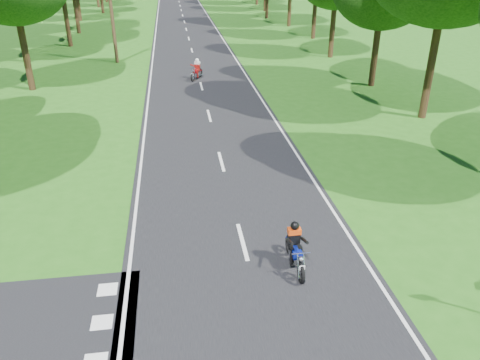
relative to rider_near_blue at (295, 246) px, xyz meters
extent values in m
plane|color=#235914|center=(-1.24, -0.58, -0.69)|extent=(160.00, 160.00, 0.00)
cube|color=black|center=(-1.24, 49.42, -0.68)|extent=(7.00, 140.00, 0.02)
cube|color=silver|center=(-1.24, 1.42, -0.67)|extent=(0.12, 2.00, 0.01)
cube|color=silver|center=(-1.24, 7.42, -0.67)|extent=(0.12, 2.00, 0.01)
cube|color=silver|center=(-1.24, 13.42, -0.67)|extent=(0.12, 2.00, 0.01)
cube|color=silver|center=(-1.24, 19.42, -0.67)|extent=(0.12, 2.00, 0.01)
cube|color=silver|center=(-1.24, 25.42, -0.67)|extent=(0.12, 2.00, 0.01)
cube|color=silver|center=(-1.24, 31.42, -0.67)|extent=(0.12, 2.00, 0.01)
cube|color=silver|center=(-1.24, 37.42, -0.67)|extent=(0.12, 2.00, 0.01)
cube|color=silver|center=(-1.24, 43.42, -0.67)|extent=(0.12, 2.00, 0.01)
cube|color=silver|center=(-1.24, 49.42, -0.67)|extent=(0.12, 2.00, 0.01)
cube|color=silver|center=(-1.24, 55.42, -0.67)|extent=(0.12, 2.00, 0.01)
cube|color=silver|center=(-1.24, 61.42, -0.67)|extent=(0.12, 2.00, 0.01)
cube|color=silver|center=(-1.24, 67.42, -0.67)|extent=(0.12, 2.00, 0.01)
cube|color=silver|center=(-1.24, 73.42, -0.67)|extent=(0.12, 2.00, 0.01)
cube|color=silver|center=(-4.54, 49.42, -0.67)|extent=(0.10, 140.00, 0.01)
cube|color=silver|center=(2.06, 49.42, -0.67)|extent=(0.10, 140.00, 0.01)
cube|color=silver|center=(-5.04, -1.48, -0.67)|extent=(0.50, 0.50, 0.01)
cube|color=silver|center=(-5.04, -0.28, -0.67)|extent=(0.50, 0.50, 0.01)
cylinder|color=black|center=(-11.82, 20.18, 1.27)|extent=(0.40, 0.40, 3.91)
cylinder|color=black|center=(-14.18, 28.61, 1.20)|extent=(0.40, 0.40, 3.79)
cylinder|color=black|center=(-12.07, 35.02, 1.47)|extent=(0.40, 0.40, 4.32)
cylinder|color=black|center=(-12.50, 42.52, 1.51)|extent=(0.40, 0.40, 4.40)
cylinder|color=black|center=(-13.85, 52.20, 0.91)|extent=(0.40, 0.40, 3.20)
cylinder|color=black|center=(-11.99, 59.58, 0.92)|extent=(0.40, 0.40, 3.22)
cylinder|color=black|center=(9.82, 11.62, 1.59)|extent=(0.40, 0.40, 4.56)
cylinder|color=black|center=(9.68, 18.12, 1.06)|extent=(0.40, 0.40, 3.49)
cylinder|color=black|center=(9.82, 27.00, 1.15)|extent=(0.40, 0.40, 3.69)
cylinder|color=black|center=(10.93, 35.84, 1.18)|extent=(0.40, 0.40, 3.74)
cylinder|color=black|center=(10.47, 44.14, 1.63)|extent=(0.40, 0.40, 4.64)
cylinder|color=black|center=(9.30, 51.34, 0.76)|extent=(0.40, 0.40, 2.91)
cylinder|color=#382616|center=(-7.24, 27.42, 3.31)|extent=(0.26, 0.26, 8.00)
camera|label=1|loc=(-3.00, -10.27, 7.26)|focal=35.00mm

